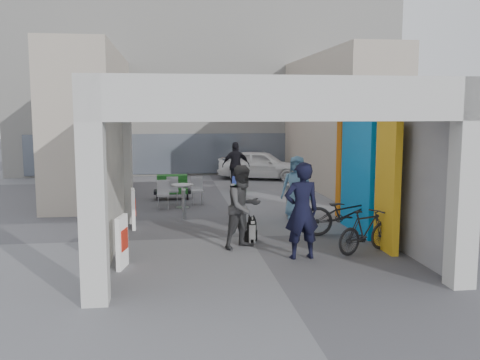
{
  "coord_description": "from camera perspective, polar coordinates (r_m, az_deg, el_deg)",
  "views": [
    {
      "loc": [
        -1.86,
        -12.18,
        2.98
      ],
      "look_at": [
        -0.08,
        1.0,
        1.22
      ],
      "focal_mm": 40.0,
      "sensor_mm": 36.0,
      "label": 1
    }
  ],
  "objects": [
    {
      "name": "bicycle_front",
      "position": [
        12.88,
        11.31,
        -3.53
      ],
      "size": [
        2.16,
        1.07,
        1.09
      ],
      "primitive_type": "imported",
      "rotation": [
        0.0,
        0.0,
        1.4
      ],
      "color": "black",
      "rests_on": "ground"
    },
    {
      "name": "produce_stand",
      "position": [
        18.0,
        -7.24,
        -1.04
      ],
      "size": [
        1.22,
        0.66,
        0.8
      ],
      "rotation": [
        0.0,
        0.0,
        0.2
      ],
      "color": "black",
      "rests_on": "ground"
    },
    {
      "name": "arcade_canopy",
      "position": [
        11.63,
        4.23,
        4.16
      ],
      "size": [
        6.4,
        6.45,
        6.4
      ],
      "color": "#B8B8B3",
      "rests_on": "ground"
    },
    {
      "name": "bollard_right",
      "position": [
        15.1,
        5.12,
        -2.18
      ],
      "size": [
        0.09,
        0.09,
        0.88
      ],
      "primitive_type": "cylinder",
      "color": "gray",
      "rests_on": "ground"
    },
    {
      "name": "cafe_set",
      "position": [
        16.68,
        -6.58,
        -1.75
      ],
      "size": [
        1.43,
        1.15,
        0.86
      ],
      "rotation": [
        0.0,
        0.0,
        -0.26
      ],
      "color": "#A6A6AB",
      "rests_on": "ground"
    },
    {
      "name": "border_collie",
      "position": [
        12.15,
        1.23,
        -5.46
      ],
      "size": [
        0.23,
        0.46,
        0.63
      ],
      "rotation": [
        0.0,
        0.0,
        -0.39
      ],
      "color": "black",
      "rests_on": "ground"
    },
    {
      "name": "ground",
      "position": [
        12.68,
        0.96,
        -6.07
      ],
      "size": [
        90.0,
        90.0,
        0.0
      ],
      "primitive_type": "plane",
      "color": "slate",
      "rests_on": "ground"
    },
    {
      "name": "plaza_bldg_left",
      "position": [
        19.86,
        -15.42,
        5.88
      ],
      "size": [
        2.0,
        9.0,
        5.0
      ],
      "primitive_type": "cube",
      "color": "#A89D8B",
      "rests_on": "ground"
    },
    {
      "name": "advert_board_near",
      "position": [
        10.37,
        -12.45,
        -6.45
      ],
      "size": [
        0.2,
        0.55,
        1.0
      ],
      "rotation": [
        0.0,
        0.0,
        -0.21
      ],
      "color": "silver",
      "rests_on": "ground"
    },
    {
      "name": "bicycle_rear",
      "position": [
        11.52,
        13.25,
        -5.32
      ],
      "size": [
        1.56,
        1.04,
        0.92
      ],
      "primitive_type": "imported",
      "rotation": [
        0.0,
        0.0,
        2.01
      ],
      "color": "black",
      "rests_on": "ground"
    },
    {
      "name": "man_back_turned",
      "position": [
        11.51,
        0.38,
        -2.88
      ],
      "size": [
        1.1,
        1.03,
        1.8
      ],
      "primitive_type": "imported",
      "rotation": [
        0.0,
        0.0,
        0.54
      ],
      "color": "#3B3B3E",
      "rests_on": "ground"
    },
    {
      "name": "advert_board_far",
      "position": [
        13.7,
        -11.29,
        -3.02
      ],
      "size": [
        0.14,
        0.55,
        1.0
      ],
      "rotation": [
        0.0,
        0.0,
        0.09
      ],
      "color": "silver",
      "rests_on": "ground"
    },
    {
      "name": "white_van",
      "position": [
        22.96,
        2.28,
        1.64
      ],
      "size": [
        3.95,
        2.61,
        1.25
      ],
      "primitive_type": "imported",
      "rotation": [
        0.0,
        0.0,
        1.23
      ],
      "color": "white",
      "rests_on": "ground"
    },
    {
      "name": "plaza_bldg_right",
      "position": [
        20.69,
        10.27,
        6.08
      ],
      "size": [
        2.0,
        9.0,
        5.0
      ],
      "primitive_type": "cube",
      "color": "#A89D8B",
      "rests_on": "ground"
    },
    {
      "name": "bollard_center",
      "position": [
        14.91,
        -0.78,
        -2.23
      ],
      "size": [
        0.09,
        0.09,
        0.91
      ],
      "primitive_type": "cylinder",
      "color": "gray",
      "rests_on": "ground"
    },
    {
      "name": "man_elderly",
      "position": [
        14.74,
        6.07,
        -0.77
      ],
      "size": [
        0.99,
        0.82,
        1.73
      ],
      "primitive_type": "imported",
      "rotation": [
        0.0,
        0.0,
        -0.38
      ],
      "color": "#5784AA",
      "rests_on": "ground"
    },
    {
      "name": "crate_stack",
      "position": [
        19.53,
        -0.08,
        -0.42
      ],
      "size": [
        0.54,
        0.49,
        0.56
      ],
      "rotation": [
        0.0,
        0.0,
        -0.36
      ],
      "color": "#18561E",
      "rests_on": "ground"
    },
    {
      "name": "man_crates",
      "position": [
        20.14,
        -0.44,
        1.56
      ],
      "size": [
        1.07,
        0.51,
        1.77
      ],
      "primitive_type": "imported",
      "rotation": [
        0.0,
        0.0,
        3.06
      ],
      "color": "black",
      "rests_on": "ground"
    },
    {
      "name": "far_building",
      "position": [
        26.26,
        -3.68,
        9.72
      ],
      "size": [
        18.0,
        4.08,
        8.0
      ],
      "color": "silver",
      "rests_on": "ground"
    },
    {
      "name": "man_with_dog",
      "position": [
        10.75,
        6.59,
        -3.26
      ],
      "size": [
        0.75,
        0.52,
        1.95
      ],
      "primitive_type": "imported",
      "rotation": [
        0.0,
        0.0,
        3.22
      ],
      "color": "black",
      "rests_on": "ground"
    },
    {
      "name": "bollard_left",
      "position": [
        14.69,
        -6.01,
        -2.6
      ],
      "size": [
        0.09,
        0.09,
        0.82
      ],
      "primitive_type": "cylinder",
      "color": "gray",
      "rests_on": "ground"
    }
  ]
}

